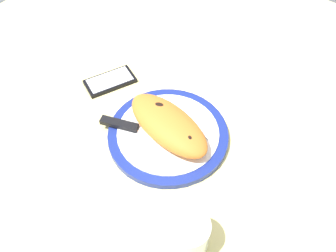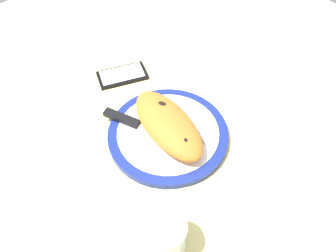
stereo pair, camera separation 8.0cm
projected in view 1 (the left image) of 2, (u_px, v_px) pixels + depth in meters
ground_plane at (168, 141)px, 83.98cm from camera, size 150.00×150.00×3.00cm
plate at (168, 134)px, 82.09cm from camera, size 27.10×27.10×1.90cm
calzone at (168, 126)px, 78.98cm from camera, size 23.42×13.19×5.13cm
fork at (185, 119)px, 83.36cm from camera, size 16.16×3.83×0.40cm
knife at (131, 127)px, 81.47cm from camera, size 20.18×9.45×1.20cm
smartphone at (110, 81)px, 93.20cm from camera, size 10.60×13.95×1.16cm
water_glass at (188, 236)px, 64.50cm from camera, size 7.62×7.62×8.34cm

